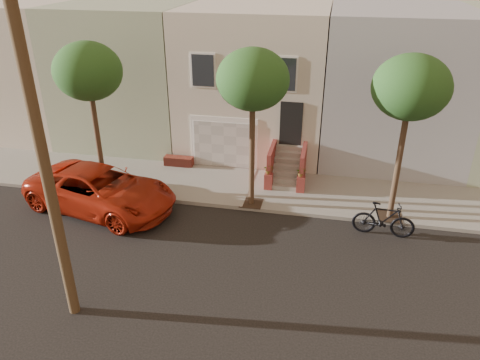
# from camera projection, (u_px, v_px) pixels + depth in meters

# --- Properties ---
(ground) EXTENTS (90.00, 90.00, 0.00)m
(ground) POSITION_uv_depth(u_px,v_px,m) (203.00, 259.00, 15.77)
(ground) COLOR black
(ground) RESTS_ON ground
(sidewalk) EXTENTS (40.00, 3.70, 0.15)m
(sidewalk) POSITION_uv_depth(u_px,v_px,m) (235.00, 187.00, 20.43)
(sidewalk) COLOR gray
(sidewalk) RESTS_ON ground
(house_row) EXTENTS (33.10, 11.70, 7.00)m
(house_row) POSITION_uv_depth(u_px,v_px,m) (258.00, 76.00, 23.96)
(house_row) COLOR beige
(house_row) RESTS_ON sidewalk
(tree_left) EXTENTS (2.70, 2.57, 6.30)m
(tree_left) POSITION_uv_depth(u_px,v_px,m) (88.00, 72.00, 17.82)
(tree_left) COLOR #2D2116
(tree_left) RESTS_ON sidewalk
(tree_mid) EXTENTS (2.70, 2.57, 6.30)m
(tree_mid) POSITION_uv_depth(u_px,v_px,m) (253.00, 81.00, 16.67)
(tree_mid) COLOR #2D2116
(tree_mid) RESTS_ON sidewalk
(tree_right) EXTENTS (2.70, 2.57, 6.30)m
(tree_right) POSITION_uv_depth(u_px,v_px,m) (411.00, 88.00, 15.70)
(tree_right) COLOR #2D2116
(tree_right) RESTS_ON sidewalk
(pickup_truck) EXTENTS (6.72, 4.22, 1.73)m
(pickup_truck) POSITION_uv_depth(u_px,v_px,m) (101.00, 190.00, 18.47)
(pickup_truck) COLOR #A9230F
(pickup_truck) RESTS_ON ground
(motorcycle) EXTENTS (2.27, 0.79, 1.34)m
(motorcycle) POSITION_uv_depth(u_px,v_px,m) (384.00, 219.00, 16.80)
(motorcycle) COLOR black
(motorcycle) RESTS_ON ground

